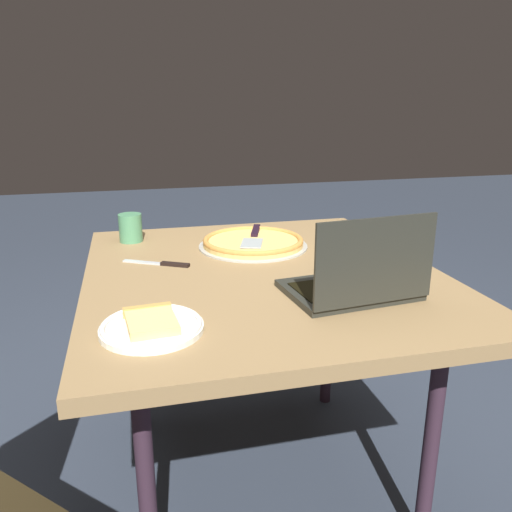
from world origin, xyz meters
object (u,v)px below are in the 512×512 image
(dining_table, at_px, (262,288))
(drink_cup, at_px, (130,228))
(pizza_tray, at_px, (253,242))
(laptop, at_px, (356,281))
(table_knife, at_px, (163,264))
(pizza_plate, at_px, (152,326))

(dining_table, distance_m, drink_cup, 0.59)
(dining_table, xyz_separation_m, drink_cup, (0.43, 0.38, 0.11))
(pizza_tray, bearing_deg, dining_table, 172.38)
(dining_table, bearing_deg, pizza_tray, -7.62)
(laptop, bearing_deg, drink_cup, 38.48)
(pizza_tray, height_order, drink_cup, drink_cup)
(laptop, distance_m, pizza_tray, 0.56)
(table_knife, relative_size, drink_cup, 2.02)
(pizza_plate, xyz_separation_m, drink_cup, (0.78, 0.03, 0.04))
(laptop, relative_size, pizza_plate, 1.51)
(laptop, height_order, pizza_tray, laptop)
(laptop, xyz_separation_m, pizza_plate, (-0.08, 0.53, -0.03))
(pizza_plate, bearing_deg, drink_cup, 2.49)
(pizza_plate, relative_size, pizza_tray, 0.61)
(dining_table, bearing_deg, pizza_plate, 135.57)
(laptop, height_order, table_knife, laptop)
(dining_table, xyz_separation_m, table_knife, (0.12, 0.29, 0.06))
(dining_table, height_order, laptop, laptop)
(table_knife, bearing_deg, drink_cup, 16.71)
(pizza_plate, distance_m, drink_cup, 0.79)
(drink_cup, bearing_deg, pizza_tray, -112.79)
(table_knife, height_order, drink_cup, drink_cup)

